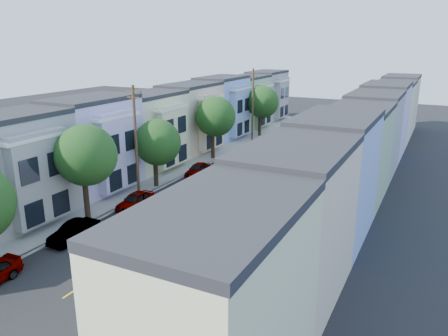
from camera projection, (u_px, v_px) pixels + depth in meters
name	position (u px, v px, depth m)	size (l,w,h in m)	color
ground	(187.00, 217.00, 35.42)	(160.00, 160.00, 0.00)	black
road_slab	(258.00, 170.00, 48.26)	(12.00, 70.00, 0.02)	black
curb_left	(210.00, 163.00, 50.86)	(0.30, 70.00, 0.15)	gray
curb_right	(311.00, 177.00, 45.61)	(0.30, 70.00, 0.15)	gray
sidewalk_left	(200.00, 161.00, 51.43)	(2.60, 70.00, 0.15)	gray
sidewalk_right	(323.00, 178.00, 45.05)	(2.60, 70.00, 0.15)	gray
centerline	(258.00, 170.00, 48.26)	(0.12, 70.00, 0.01)	gold
townhouse_row_left	(173.00, 158.00, 53.10)	(5.00, 70.00, 8.50)	#98BA8B
townhouse_row_right	(361.00, 184.00, 43.42)	(5.00, 70.00, 8.50)	#98BA8B
tree_b	(85.00, 155.00, 33.08)	(4.70, 4.70, 7.77)	black
tree_c	(157.00, 143.00, 41.27)	(4.39, 4.39, 6.70)	black
tree_d	(215.00, 117.00, 51.07)	(4.70, 4.70, 7.58)	black
tree_e	(262.00, 102.00, 63.64)	(4.70, 4.70, 7.51)	black
tree_far_r	(353.00, 116.00, 57.69)	(3.10, 3.10, 5.75)	black
utility_pole_near	(136.00, 142.00, 38.42)	(1.60, 0.26, 10.00)	#42301E
utility_pole_far	(253.00, 105.00, 60.68)	(1.60, 0.26, 10.00)	#42301E
fedex_truck	(197.00, 206.00, 33.17)	(2.36, 6.14, 2.95)	silver
lead_sedan	(256.00, 181.00, 41.97)	(1.81, 4.72, 1.53)	black
parked_left_b	(74.00, 232.00, 31.11)	(1.40, 3.97, 1.32)	black
parked_left_c	(135.00, 201.00, 37.08)	(1.61, 4.22, 1.37)	#9297A8
parked_left_d	(198.00, 170.00, 46.11)	(1.55, 4.06, 1.32)	#471B0B
parked_right_a	(196.00, 258.00, 27.22)	(2.35, 5.10, 1.42)	slate
parked_right_b	(218.00, 239.00, 29.82)	(2.39, 5.19, 1.44)	#BABBBE
parked_right_c	(312.00, 161.00, 49.73)	(1.75, 4.16, 1.25)	black
parked_right_d	(332.00, 144.00, 57.53)	(1.84, 4.39, 1.32)	black
motorcycle	(153.00, 300.00, 23.34)	(0.28, 2.04, 0.81)	black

